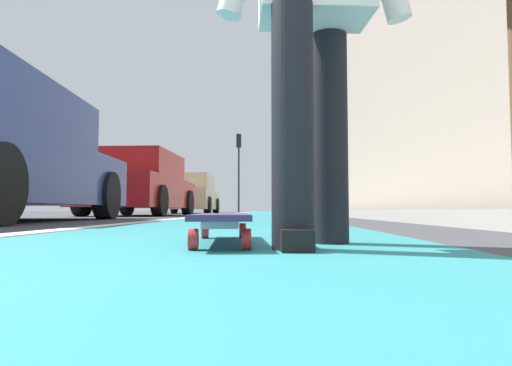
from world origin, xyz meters
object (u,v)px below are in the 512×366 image
skateboard (222,219)px  parked_car_far (190,195)px  traffic_light (239,159)px  parked_car_mid (141,186)px

skateboard → parked_car_far: parked_car_far is taller
skateboard → traffic_light: bearing=3.7°
skateboard → parked_car_far: (15.30, 2.83, 0.60)m
parked_car_mid → skateboard: bearing=-162.1°
skateboard → parked_car_mid: bearing=17.9°
skateboard → parked_car_mid: (8.91, 2.88, 0.63)m
skateboard → parked_car_far: size_ratio=0.20×
skateboard → parked_car_far: 15.57m
parked_car_mid → traffic_light: size_ratio=0.96×
skateboard → parked_car_mid: size_ratio=0.19×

